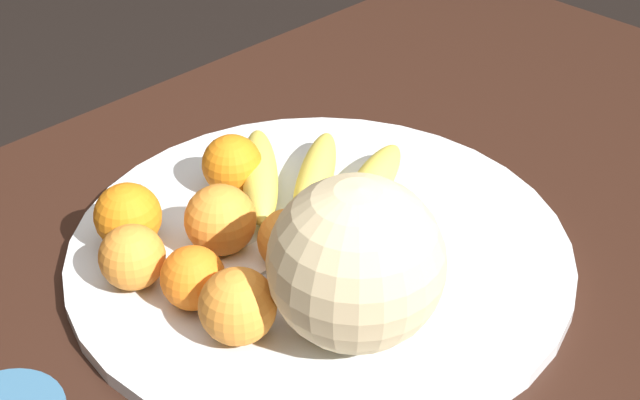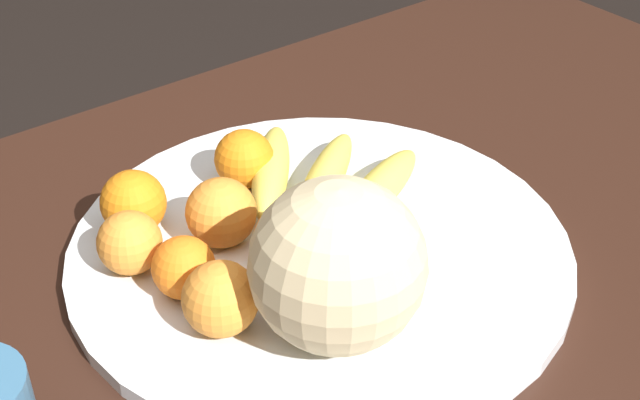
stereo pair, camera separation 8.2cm
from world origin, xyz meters
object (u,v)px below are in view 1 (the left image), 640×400
at_px(melon, 359,261).
at_px(orange_front_right, 128,216).
at_px(orange_front_left, 193,278).
at_px(orange_back_left, 220,220).
at_px(orange_mid_center, 289,240).
at_px(produce_tag, 265,254).
at_px(orange_back_right, 238,306).
at_px(orange_top_small, 232,164).
at_px(kitchen_table, 311,384).
at_px(fruit_bowl, 320,249).
at_px(banana_bunch, 313,181).
at_px(orange_side_extra, 132,257).

relative_size(melon, orange_front_right, 2.28).
bearing_deg(orange_front_left, orange_back_left, -146.95).
distance_m(orange_mid_center, produce_tag, 0.04).
height_order(orange_back_left, orange_back_right, orange_back_left).
bearing_deg(orange_back_left, orange_top_small, -136.06).
xyz_separation_m(kitchen_table, fruit_bowl, (-0.06, -0.05, 0.10)).
xyz_separation_m(banana_bunch, orange_back_right, (0.19, 0.10, 0.01)).
bearing_deg(orange_side_extra, orange_top_small, -161.66).
bearing_deg(orange_front_left, orange_back_right, 91.10).
bearing_deg(fruit_bowl, orange_front_right, -44.43).
height_order(banana_bunch, orange_front_left, orange_front_left).
bearing_deg(orange_back_left, banana_bunch, -179.15).
bearing_deg(kitchen_table, melon, 93.17).
relative_size(banana_bunch, orange_back_left, 3.20).
bearing_deg(orange_back_left, produce_tag, 121.12).
relative_size(fruit_bowl, banana_bunch, 2.23).
bearing_deg(orange_side_extra, orange_mid_center, 145.74).
bearing_deg(melon, banana_bunch, -123.45).
xyz_separation_m(banana_bunch, orange_top_small, (0.05, -0.07, 0.01)).
xyz_separation_m(fruit_bowl, orange_back_right, (0.14, 0.04, 0.04)).
bearing_deg(orange_front_right, orange_back_right, 87.20).
bearing_deg(orange_back_left, orange_front_left, 33.05).
distance_m(orange_front_right, produce_tag, 0.13).
height_order(fruit_bowl, melon, melon).
height_order(kitchen_table, orange_top_small, orange_top_small).
distance_m(orange_front_right, orange_mid_center, 0.15).
height_order(orange_back_right, orange_side_extra, orange_back_right).
distance_m(melon, orange_back_left, 0.17).
height_order(fruit_bowl, orange_top_small, orange_top_small).
distance_m(banana_bunch, orange_side_extra, 0.21).
xyz_separation_m(fruit_bowl, orange_side_extra, (0.16, -0.07, 0.04)).
height_order(fruit_bowl, banana_bunch, banana_bunch).
relative_size(orange_top_small, orange_side_extra, 1.04).
relative_size(kitchen_table, orange_side_extra, 25.62).
distance_m(fruit_bowl, produce_tag, 0.06).
bearing_deg(orange_back_left, melon, 94.11).
bearing_deg(fruit_bowl, orange_back_left, -39.09).
relative_size(fruit_bowl, melon, 3.30).
relative_size(melon, banana_bunch, 0.67).
bearing_deg(orange_front_left, banana_bunch, -166.59).
xyz_separation_m(orange_front_left, orange_mid_center, (-0.09, 0.02, 0.00)).
xyz_separation_m(fruit_bowl, orange_front_right, (0.13, -0.13, 0.04)).
xyz_separation_m(orange_front_right, orange_back_right, (0.01, 0.17, 0.00)).
bearing_deg(fruit_bowl, orange_back_right, 17.39).
bearing_deg(orange_back_right, produce_tag, -143.05).
distance_m(fruit_bowl, banana_bunch, 0.08).
bearing_deg(melon, orange_back_left, -85.89).
relative_size(orange_front_right, produce_tag, 0.64).
height_order(orange_mid_center, orange_back_right, orange_back_right).
xyz_separation_m(fruit_bowl, orange_top_small, (0.00, -0.13, 0.04)).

